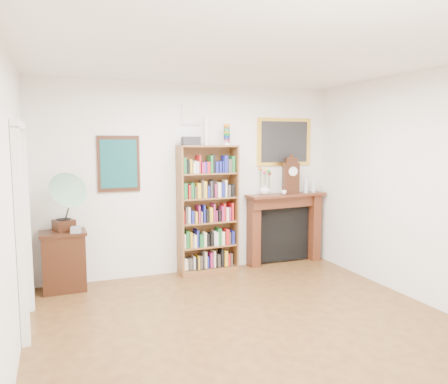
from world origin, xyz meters
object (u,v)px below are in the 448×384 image
Objects in this scene: bookshelf at (208,202)px; flower_vase at (265,189)px; cd_stack at (76,230)px; mantel_clock at (291,176)px; teacup at (284,192)px; side_cabinet at (64,261)px; bottle_left at (306,185)px; fireplace at (284,222)px; bottle_right at (314,186)px; gramophone at (63,199)px.

bookshelf reaches higher than flower_vase.
mantel_clock reaches higher than cd_stack.
side_cabinet is at bearing 179.92° from teacup.
bookshelf is 1.24m from teacup.
side_cabinet is 1.39× the size of mantel_clock.
side_cabinet is 3.30× the size of bottle_left.
bottle_left is (0.29, 0.01, -0.15)m from mantel_clock.
cd_stack is (-3.19, -0.28, 0.17)m from fireplace.
bottle_left is 1.20× the size of bottle_right.
bottle_left is at bearing 10.52° from mantel_clock.
gramophone is at bearing 151.31° from cd_stack.
fireplace is 3.21m from cd_stack.
bookshelf is 1.89m from cd_stack.
bookshelf is 9.14× the size of bottle_left.
side_cabinet is 9.45× the size of teacup.
fireplace is 1.75× the size of gramophone.
teacup is 0.46m from bottle_left.
bookshelf is 0.96m from flower_vase.
fireplace is 0.53m from teacup.
teacup reaches higher than cd_stack.
cd_stack is 0.74× the size of flower_vase.
cd_stack is 0.50× the size of bottle_left.
gramophone is 2.96m from flower_vase.
gramophone is at bearing -177.63° from bottle_left.
side_cabinet is at bearing 84.69° from gramophone.
bottle_right reaches higher than fireplace.
gramophone reaches higher than fireplace.
cd_stack is 3.32m from mantel_clock.
side_cabinet is at bearing -178.28° from flower_vase.
cd_stack is at bearing -168.68° from mantel_clock.
flower_vase is at bearing 0.67° from side_cabinet.
mantel_clock reaches higher than bottle_right.
fireplace is 0.69m from bottle_left.
bookshelf is 1.84m from bottle_right.
mantel_clock is (3.26, 0.21, 0.58)m from cd_stack.
cd_stack is at bearing -174.93° from bookshelf.
teacup is (3.24, 0.07, -0.06)m from gramophone.
fireplace is 11.37× the size of cd_stack.
mantel_clock is 2.37× the size of bottle_left.
flower_vase is (-0.44, 0.03, -0.19)m from mantel_clock.
bottle_left is at bearing -12.84° from fireplace.
fireplace is at bearing 175.12° from bottle_right.
bookshelf is 1.61× the size of fireplace.
flower_vase reaches higher than teacup.
bottle_left is at bearing -176.30° from bottle_right.
gramophone is at bearing 179.17° from fireplace.
gramophone is 9.31× the size of teacup.
bookshelf is 2.13m from side_cabinet.
flower_vase is (2.98, 0.09, 0.82)m from side_cabinet.
bottle_right is (0.88, -0.00, 0.02)m from flower_vase.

